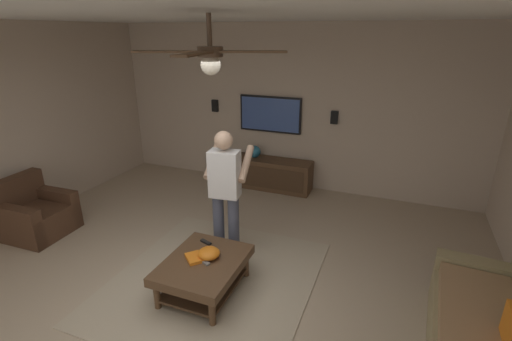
{
  "coord_description": "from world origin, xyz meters",
  "views": [
    {
      "loc": [
        -2.63,
        -1.85,
        2.72
      ],
      "look_at": [
        1.33,
        -0.28,
        1.11
      ],
      "focal_mm": 26.06,
      "sensor_mm": 36.0,
      "label": 1
    }
  ],
  "objects_px": {
    "book": "(194,258)",
    "remote_grey": "(204,262)",
    "coffee_table": "(204,269)",
    "wall_speaker_right": "(215,106)",
    "media_console": "(265,173)",
    "ceiling_fan": "(209,56)",
    "person_standing": "(225,187)",
    "remote_black": "(206,242)",
    "tv": "(270,114)",
    "remote_white": "(208,256)",
    "armchair": "(35,215)",
    "bowl": "(209,253)",
    "wall_speaker_left": "(334,117)",
    "vase_round": "(255,152)"
  },
  "relations": [
    {
      "from": "book",
      "to": "vase_round",
      "type": "distance_m",
      "value": 3.1
    },
    {
      "from": "vase_round",
      "to": "bowl",
      "type": "bearing_deg",
      "value": -167.67
    },
    {
      "from": "remote_white",
      "to": "ceiling_fan",
      "type": "bearing_deg",
      "value": -2.9
    },
    {
      "from": "wall_speaker_left",
      "to": "remote_white",
      "type": "bearing_deg",
      "value": 167.17
    },
    {
      "from": "armchair",
      "to": "coffee_table",
      "type": "xyz_separation_m",
      "value": [
        -0.25,
        -2.85,
        0.02
      ]
    },
    {
      "from": "remote_black",
      "to": "wall_speaker_right",
      "type": "height_order",
      "value": "wall_speaker_right"
    },
    {
      "from": "book",
      "to": "remote_grey",
      "type": "bearing_deg",
      "value": -145.36
    },
    {
      "from": "wall_speaker_right",
      "to": "tv",
      "type": "bearing_deg",
      "value": -90.68
    },
    {
      "from": "media_console",
      "to": "ceiling_fan",
      "type": "bearing_deg",
      "value": 12.53
    },
    {
      "from": "book",
      "to": "vase_round",
      "type": "bearing_deg",
      "value": -37.98
    },
    {
      "from": "bowl",
      "to": "wall_speaker_right",
      "type": "xyz_separation_m",
      "value": [
        3.2,
        1.55,
        0.94
      ]
    },
    {
      "from": "wall_speaker_right",
      "to": "vase_round",
      "type": "bearing_deg",
      "value": -104.99
    },
    {
      "from": "media_console",
      "to": "remote_black",
      "type": "height_order",
      "value": "media_console"
    },
    {
      "from": "media_console",
      "to": "person_standing",
      "type": "xyz_separation_m",
      "value": [
        -2.23,
        -0.3,
        0.66
      ]
    },
    {
      "from": "coffee_table",
      "to": "book",
      "type": "xyz_separation_m",
      "value": [
        -0.01,
        0.1,
        0.12
      ]
    },
    {
      "from": "vase_round",
      "to": "person_standing",
      "type": "bearing_deg",
      "value": -167.09
    },
    {
      "from": "coffee_table",
      "to": "remote_black",
      "type": "relative_size",
      "value": 6.67
    },
    {
      "from": "person_standing",
      "to": "tv",
      "type": "bearing_deg",
      "value": -0.03
    },
    {
      "from": "armchair",
      "to": "wall_speaker_left",
      "type": "xyz_separation_m",
      "value": [
        3.02,
        -3.59,
        1.07
      ]
    },
    {
      "from": "person_standing",
      "to": "ceiling_fan",
      "type": "xyz_separation_m",
      "value": [
        -1.06,
        -0.43,
        1.61
      ]
    },
    {
      "from": "bowl",
      "to": "wall_speaker_left",
      "type": "relative_size",
      "value": 1.11
    },
    {
      "from": "person_standing",
      "to": "book",
      "type": "relative_size",
      "value": 7.45
    },
    {
      "from": "armchair",
      "to": "remote_grey",
      "type": "height_order",
      "value": "armchair"
    },
    {
      "from": "remote_black",
      "to": "armchair",
      "type": "bearing_deg",
      "value": -159.55
    },
    {
      "from": "coffee_table",
      "to": "tv",
      "type": "relative_size",
      "value": 0.87
    },
    {
      "from": "book",
      "to": "wall_speaker_left",
      "type": "relative_size",
      "value": 1.0
    },
    {
      "from": "tv",
      "to": "book",
      "type": "distance_m",
      "value": 3.41
    },
    {
      "from": "tv",
      "to": "ceiling_fan",
      "type": "distance_m",
      "value": 3.81
    },
    {
      "from": "book",
      "to": "person_standing",
      "type": "bearing_deg",
      "value": -47.49
    },
    {
      "from": "remote_grey",
      "to": "wall_speaker_left",
      "type": "bearing_deg",
      "value": 100.41
    },
    {
      "from": "media_console",
      "to": "remote_black",
      "type": "relative_size",
      "value": 11.33
    },
    {
      "from": "remote_black",
      "to": "remote_grey",
      "type": "xyz_separation_m",
      "value": [
        -0.36,
        -0.18,
        0.0
      ]
    },
    {
      "from": "media_console",
      "to": "remote_grey",
      "type": "height_order",
      "value": "media_console"
    },
    {
      "from": "coffee_table",
      "to": "bowl",
      "type": "bearing_deg",
      "value": -22.83
    },
    {
      "from": "remote_grey",
      "to": "ceiling_fan",
      "type": "height_order",
      "value": "ceiling_fan"
    },
    {
      "from": "media_console",
      "to": "wall_speaker_right",
      "type": "height_order",
      "value": "wall_speaker_right"
    },
    {
      "from": "bowl",
      "to": "ceiling_fan",
      "type": "distance_m",
      "value": 2.13
    },
    {
      "from": "person_standing",
      "to": "remote_grey",
      "type": "xyz_separation_m",
      "value": [
        -0.82,
        -0.13,
        -0.52
      ]
    },
    {
      "from": "coffee_table",
      "to": "wall_speaker_right",
      "type": "relative_size",
      "value": 4.55
    },
    {
      "from": "media_console",
      "to": "ceiling_fan",
      "type": "height_order",
      "value": "ceiling_fan"
    },
    {
      "from": "remote_grey",
      "to": "book",
      "type": "height_order",
      "value": "book"
    },
    {
      "from": "coffee_table",
      "to": "book",
      "type": "bearing_deg",
      "value": 97.34
    },
    {
      "from": "coffee_table",
      "to": "wall_speaker_left",
      "type": "relative_size",
      "value": 4.55
    },
    {
      "from": "wall_speaker_left",
      "to": "wall_speaker_right",
      "type": "distance_m",
      "value": 2.26
    },
    {
      "from": "person_standing",
      "to": "remote_white",
      "type": "distance_m",
      "value": 0.88
    },
    {
      "from": "remote_white",
      "to": "remote_grey",
      "type": "bearing_deg",
      "value": -36.67
    },
    {
      "from": "media_console",
      "to": "book",
      "type": "distance_m",
      "value": 3.05
    },
    {
      "from": "person_standing",
      "to": "book",
      "type": "distance_m",
      "value": 0.95
    },
    {
      "from": "person_standing",
      "to": "vase_round",
      "type": "height_order",
      "value": "person_standing"
    },
    {
      "from": "tv",
      "to": "ceiling_fan",
      "type": "xyz_separation_m",
      "value": [
        -3.53,
        -0.73,
        1.22
      ]
    }
  ]
}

